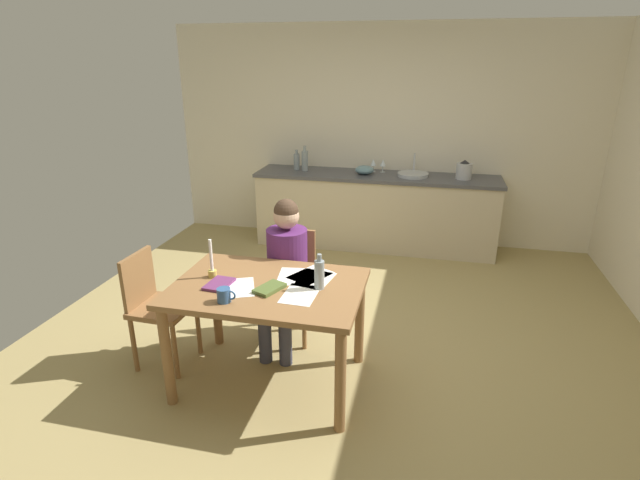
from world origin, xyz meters
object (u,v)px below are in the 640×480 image
at_px(coffee_mug, 224,295).
at_px(stovetop_kettle, 464,170).
at_px(wine_bottle_on_table, 319,274).
at_px(dining_table, 268,300).
at_px(wine_glass_by_kettle, 373,163).
at_px(candlestick, 212,267).
at_px(book_magazine, 270,288).
at_px(chair_side_empty, 156,304).
at_px(person_seated, 285,265).
at_px(sink_unit, 413,174).
at_px(book_cookery, 219,284).
at_px(bottle_vinegar, 305,160).
at_px(bottle_oil, 297,161).
at_px(mixing_bowl, 365,170).
at_px(wine_glass_near_sink, 383,163).
at_px(chair_at_table, 291,278).

height_order(coffee_mug, stovetop_kettle, stovetop_kettle).
height_order(coffee_mug, wine_bottle_on_table, wine_bottle_on_table).
xyz_separation_m(dining_table, wine_glass_by_kettle, (0.32, 3.05, 0.36)).
bearing_deg(stovetop_kettle, candlestick, -121.97).
bearing_deg(book_magazine, chair_side_empty, -164.68).
xyz_separation_m(person_seated, sink_unit, (0.85, 2.37, 0.24)).
bearing_deg(person_seated, chair_side_empty, -150.33).
bearing_deg(book_cookery, dining_table, 18.69).
height_order(bottle_vinegar, stovetop_kettle, bottle_vinegar).
distance_m(coffee_mug, book_magazine, 0.31).
bearing_deg(sink_unit, stovetop_kettle, -0.42).
relative_size(chair_side_empty, book_magazine, 4.12).
bearing_deg(sink_unit, candlestick, -113.01).
height_order(candlestick, bottle_oil, bottle_oil).
bearing_deg(mixing_bowl, book_magazine, -93.80).
distance_m(candlestick, wine_glass_near_sink, 3.14).
xyz_separation_m(sink_unit, bottle_vinegar, (-1.31, 0.00, 0.11)).
bearing_deg(mixing_bowl, wine_glass_near_sink, 37.93).
relative_size(chair_at_table, candlestick, 3.19).
relative_size(wine_bottle_on_table, stovetop_kettle, 1.10).
bearing_deg(bottle_oil, mixing_bowl, -3.60).
bearing_deg(book_magazine, bottle_oil, 124.85).
bearing_deg(wine_glass_by_kettle, book_cookery, -101.40).
relative_size(book_magazine, wine_bottle_on_table, 0.87).
bearing_deg(bottle_oil, candlestick, -85.97).
xyz_separation_m(candlestick, wine_glass_by_kettle, (0.73, 3.02, 0.17)).
bearing_deg(coffee_mug, book_magazine, 44.81).
height_order(dining_table, coffee_mug, coffee_mug).
distance_m(book_cookery, stovetop_kettle, 3.43).
height_order(person_seated, book_magazine, person_seated).
xyz_separation_m(chair_side_empty, bottle_oil, (0.28, 2.90, 0.51)).
height_order(chair_side_empty, coffee_mug, chair_side_empty).
bearing_deg(wine_glass_near_sink, chair_side_empty, -113.93).
height_order(chair_side_empty, mixing_bowl, mixing_bowl).
distance_m(chair_side_empty, stovetop_kettle, 3.68).
height_order(candlestick, wine_bottle_on_table, candlestick).
height_order(chair_at_table, mixing_bowl, mixing_bowl).
bearing_deg(sink_unit, coffee_mug, -107.18).
xyz_separation_m(book_cookery, bottle_vinegar, (-0.19, 2.99, 0.26)).
height_order(wine_bottle_on_table, stovetop_kettle, stovetop_kettle).
xyz_separation_m(dining_table, stovetop_kettle, (1.38, 2.90, 0.35)).
relative_size(chair_at_table, book_magazine, 4.17).
relative_size(chair_at_table, wine_glass_near_sink, 5.75).
height_order(book_magazine, wine_glass_by_kettle, wine_glass_by_kettle).
relative_size(mixing_bowl, stovetop_kettle, 1.02).
height_order(dining_table, wine_glass_near_sink, wine_glass_near_sink).
xyz_separation_m(book_cookery, mixing_bowl, (0.55, 2.98, 0.18)).
bearing_deg(chair_at_table, sink_unit, 69.07).
xyz_separation_m(coffee_mug, bottle_oil, (-0.44, 3.24, 0.20)).
bearing_deg(chair_side_empty, wine_bottle_on_table, -0.83).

